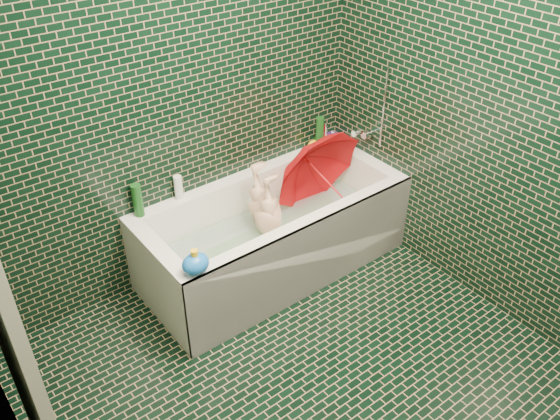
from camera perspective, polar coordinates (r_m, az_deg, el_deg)
floor at (r=3.25m, az=4.13°, el=-17.79°), size 2.80×2.80×0.00m
wall_back at (r=3.40m, az=-10.90°, el=11.32°), size 2.80×0.00×2.80m
wall_left at (r=1.94m, az=-25.19°, el=-12.45°), size 0.00×2.80×2.80m
wall_right at (r=3.30m, az=22.54°, el=8.49°), size 0.00×2.80×2.80m
bathtub at (r=3.85m, az=-0.53°, el=-3.05°), size 1.70×0.75×0.55m
bath_mat at (r=3.89m, az=-0.68°, el=-3.57°), size 1.35×0.47×0.01m
water at (r=3.80m, az=-0.69°, el=-1.87°), size 1.48×0.53×0.00m
towel at (r=2.27m, az=-24.03°, el=-12.00°), size 0.08×0.44×1.12m
faucet at (r=4.02m, az=8.74°, el=7.78°), size 0.18×0.19×0.55m
child at (r=3.78m, az=-0.89°, el=-1.95°), size 0.97×0.54×0.30m
umbrella at (r=3.85m, az=4.63°, el=2.69°), size 0.71×0.79×0.80m
soap_bottle_a at (r=4.32m, az=5.19°, el=6.76°), size 0.12×0.12×0.25m
soap_bottle_b at (r=4.32m, az=5.22°, el=6.74°), size 0.12×0.12×0.20m
soap_bottle_c at (r=4.23m, az=4.29°, el=6.18°), size 0.15×0.15×0.17m
bottle_right_tall at (r=4.14m, az=3.83°, el=7.37°), size 0.06×0.06×0.24m
bottle_right_pump at (r=4.20m, az=4.23°, el=7.30°), size 0.06×0.06×0.18m
bottle_left_tall at (r=3.54m, az=-13.55°, el=0.92°), size 0.08×0.08×0.21m
bottle_left_short at (r=3.66m, az=-9.75°, el=2.15°), size 0.06×0.06×0.16m
rubber_duck at (r=4.16m, az=3.38°, el=6.39°), size 0.13×0.10×0.10m
bath_toy at (r=3.08m, az=-8.13°, el=-5.12°), size 0.18×0.17×0.15m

